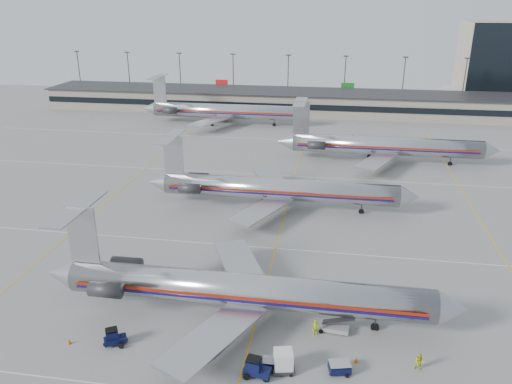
% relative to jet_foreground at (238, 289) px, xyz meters
% --- Properties ---
extents(ground, '(260.00, 260.00, 0.00)m').
position_rel_jet_foreground_xyz_m(ground, '(2.02, 6.14, -3.41)').
color(ground, gray).
rests_on(ground, ground).
extents(apron_markings, '(160.00, 0.15, 0.02)m').
position_rel_jet_foreground_xyz_m(apron_markings, '(2.02, 16.14, -3.40)').
color(apron_markings, silver).
rests_on(apron_markings, ground).
extents(terminal, '(162.00, 17.00, 6.25)m').
position_rel_jet_foreground_xyz_m(terminal, '(2.02, 104.12, -0.25)').
color(terminal, gray).
rests_on(terminal, ground).
extents(light_mast_row, '(163.60, 0.40, 15.28)m').
position_rel_jet_foreground_xyz_m(light_mast_row, '(2.02, 118.14, 5.18)').
color(light_mast_row, '#38383D').
rests_on(light_mast_row, ground).
extents(distant_building, '(30.00, 20.00, 25.00)m').
position_rel_jet_foreground_xyz_m(distant_building, '(64.02, 134.14, 9.09)').
color(distant_building, tan).
rests_on(distant_building, ground).
extents(jet_foreground, '(44.84, 26.41, 11.74)m').
position_rel_jet_foreground_xyz_m(jet_foreground, '(0.00, 0.00, 0.00)').
color(jet_foreground, '#BCBDC1').
rests_on(jet_foreground, ground).
extents(jet_second_row, '(43.98, 25.90, 11.51)m').
position_rel_jet_foreground_xyz_m(jet_second_row, '(-0.13, 30.16, -0.07)').
color(jet_second_row, '#BCBDC1').
rests_on(jet_second_row, ground).
extents(jet_third_row, '(45.03, 27.70, 12.31)m').
position_rel_jet_foreground_xyz_m(jet_third_row, '(18.59, 57.94, 0.17)').
color(jet_third_row, '#BCBDC1').
rests_on(jet_third_row, ground).
extents(jet_back_row, '(46.03, 28.32, 12.59)m').
position_rel_jet_foreground_xyz_m(jet_back_row, '(-21.48, 85.40, 0.25)').
color(jet_back_row, '#BCBDC1').
rests_on(jet_back_row, ground).
extents(tug_left, '(2.40, 2.02, 1.75)m').
position_rel_jet_foreground_xyz_m(tug_left, '(-11.14, -6.52, -2.61)').
color(tug_left, black).
rests_on(tug_left, ground).
extents(tug_center, '(2.58, 1.57, 1.97)m').
position_rel_jet_foreground_xyz_m(tug_center, '(3.35, -8.67, -2.51)').
color(tug_center, black).
rests_on(tug_center, ground).
extents(cart_inner, '(2.17, 1.74, 1.09)m').
position_rel_jet_foreground_xyz_m(cart_inner, '(10.80, -6.96, -2.83)').
color(cart_inner, black).
rests_on(cart_inner, ground).
extents(cart_outer, '(1.71, 1.20, 0.95)m').
position_rel_jet_foreground_xyz_m(cart_outer, '(4.66, -7.40, -2.90)').
color(cart_outer, black).
rests_on(cart_outer, ground).
extents(uld_container, '(2.33, 2.08, 2.12)m').
position_rel_jet_foreground_xyz_m(uld_container, '(5.72, -7.54, -2.33)').
color(uld_container, '#2D2D30').
rests_on(uld_container, ground).
extents(belt_loader, '(3.88, 1.51, 2.01)m').
position_rel_jet_foreground_xyz_m(belt_loader, '(10.17, -0.98, -2.87)').
color(belt_loader, gray).
rests_on(belt_loader, ground).
extents(ramp_worker_near, '(0.75, 0.63, 1.76)m').
position_rel_jet_foreground_xyz_m(ramp_worker_near, '(8.35, -1.86, -2.52)').
color(ramp_worker_near, '#ACC612').
rests_on(ramp_worker_near, ground).
extents(ramp_worker_far, '(0.98, 0.85, 1.74)m').
position_rel_jet_foreground_xyz_m(ramp_worker_far, '(18.00, -5.41, -2.53)').
color(ramp_worker_far, '#B9CD13').
rests_on(ramp_worker_far, ground).
extents(cone_right, '(0.45, 0.45, 0.56)m').
position_rel_jet_foreground_xyz_m(cone_right, '(12.35, -5.29, -3.13)').
color(cone_right, '#CD5606').
rests_on(cone_right, ground).
extents(cone_left, '(0.48, 0.48, 0.55)m').
position_rel_jet_foreground_xyz_m(cone_left, '(-15.60, -7.18, -3.13)').
color(cone_left, '#CD5606').
rests_on(cone_left, ground).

